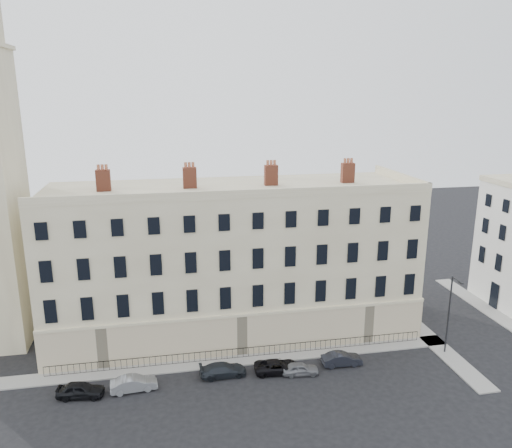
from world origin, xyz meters
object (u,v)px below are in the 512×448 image
at_px(car_c, 223,370).
at_px(streetlamp, 450,311).
at_px(car_e, 300,369).
at_px(car_d, 277,367).
at_px(car_b, 134,384).
at_px(car_a, 81,390).
at_px(car_f, 342,359).

relative_size(car_c, streetlamp, 0.53).
bearing_deg(car_e, streetlamp, -80.72).
xyz_separation_m(car_c, car_d, (4.78, -0.33, -0.02)).
distance_m(car_b, car_d, 12.31).
distance_m(car_a, car_c, 11.75).
xyz_separation_m(car_a, car_c, (11.72, 0.91, -0.05)).
bearing_deg(car_d, car_c, 90.56).
relative_size(car_f, streetlamp, 0.47).
relative_size(car_d, car_f, 1.12).
relative_size(car_a, car_f, 1.03).
height_order(car_f, streetlamp, streetlamp).
relative_size(car_a, car_e, 1.18).
bearing_deg(car_a, car_e, -82.59).
bearing_deg(car_e, car_c, 86.89).
bearing_deg(car_f, car_e, 102.32).
relative_size(car_e, streetlamp, 0.41).
distance_m(car_b, car_e, 14.20).
distance_m(car_c, car_e, 6.75).
bearing_deg(car_e, car_f, -73.55).
bearing_deg(car_d, streetlamp, -84.66).
distance_m(car_a, car_e, 18.39).
distance_m(car_b, car_c, 7.57).
height_order(car_b, car_d, car_b).
height_order(car_c, car_d, car_c).
distance_m(car_a, car_b, 4.19).
relative_size(car_c, car_e, 1.27).
bearing_deg(car_b, streetlamp, -94.28).
xyz_separation_m(car_b, car_f, (18.30, 0.52, -0.03)).
height_order(car_b, car_e, car_b).
bearing_deg(car_a, car_c, -77.80).
xyz_separation_m(car_a, car_f, (22.49, 0.67, -0.04)).
height_order(car_a, car_e, car_a).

